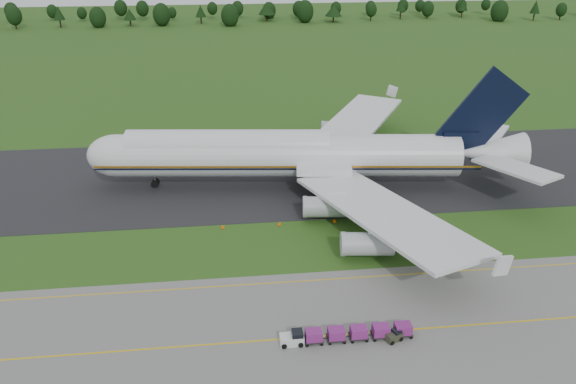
{
  "coord_description": "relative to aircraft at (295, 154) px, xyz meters",
  "views": [
    {
      "loc": [
        -5.83,
        -75.96,
        45.98
      ],
      "look_at": [
        2.88,
        2.0,
        8.47
      ],
      "focal_mm": 35.0,
      "sensor_mm": 36.0,
      "label": 1
    }
  ],
  "objects": [
    {
      "name": "ground",
      "position": [
        -6.54,
        -22.01,
        -6.69
      ],
      "size": [
        600.0,
        600.0,
        0.0
      ],
      "primitive_type": "plane",
      "color": "#274C16",
      "rests_on": "ground"
    },
    {
      "name": "taxiway",
      "position": [
        -6.54,
        5.99,
        -6.65
      ],
      "size": [
        300.0,
        40.0,
        0.08
      ],
      "primitive_type": "cube",
      "color": "black",
      "rests_on": "ground"
    },
    {
      "name": "apron_markings",
      "position": [
        -6.54,
        -49.0,
        -6.63
      ],
      "size": [
        300.0,
        30.2,
        0.01
      ],
      "color": "gold",
      "rests_on": "apron"
    },
    {
      "name": "tree_line",
      "position": [
        2.85,
        198.48,
        -0.67
      ],
      "size": [
        524.1,
        21.93,
        11.72
      ],
      "color": "black",
      "rests_on": "ground"
    },
    {
      "name": "aircraft",
      "position": [
        0.0,
        0.0,
        0.0
      ],
      "size": [
        83.7,
        80.92,
        23.44
      ],
      "color": "silver",
      "rests_on": "ground"
    },
    {
      "name": "baggage_train",
      "position": [
        0.51,
        -44.95,
        -5.74
      ],
      "size": [
        16.33,
        1.73,
        1.67
      ],
      "color": "silver",
      "rests_on": "apron"
    },
    {
      "name": "utility_cart",
      "position": [
        6.44,
        -45.72,
        -6.1
      ],
      "size": [
        2.28,
        1.88,
        1.09
      ],
      "color": "#303223",
      "rests_on": "apron"
    },
    {
      "name": "edge_markers",
      "position": [
        0.11,
        -15.41,
        -6.42
      ],
      "size": [
        28.91,
        0.3,
        0.6
      ],
      "color": "#FF6008",
      "rests_on": "ground"
    }
  ]
}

